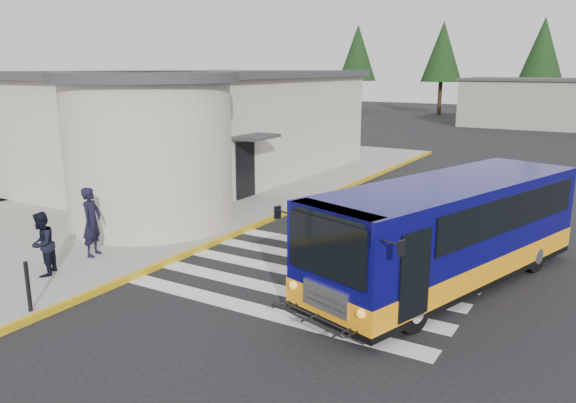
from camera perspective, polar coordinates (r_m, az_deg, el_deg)
The scene contains 9 objects.
ground at distance 14.68m, azimuth 5.27°, elevation -6.86°, with size 140.00×140.00×0.00m, color black.
sidewalk at distance 22.75m, azimuth -10.97°, elevation 0.48°, with size 10.00×34.00×0.15m, color gray.
curb_strip at distance 19.86m, azimuth -0.23°, elevation -1.14°, with size 0.12×34.00×0.16m, color gold.
station_building at distance 25.71m, azimuth -9.97°, elevation 7.62°, with size 12.70×18.70×4.80m.
crosswalk at distance 14.22m, azimuth 2.02°, elevation -7.46°, with size 8.00×5.35×0.01m.
transit_bus at distance 13.82m, azimuth 15.92°, elevation -3.39°, with size 5.11×9.13×2.51m.
pedestrian_a at distance 15.82m, azimuth -19.31°, elevation -1.96°, with size 0.68×0.45×1.87m, color black.
pedestrian_b at distance 14.79m, azimuth -23.73°, elevation -3.98°, with size 0.77×0.60×1.58m, color black.
bollard at distance 12.84m, azimuth -24.90°, elevation -7.84°, with size 0.09×0.09×1.08m, color black.
Camera 1 is at (5.90, -12.45, 5.07)m, focal length 35.00 mm.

